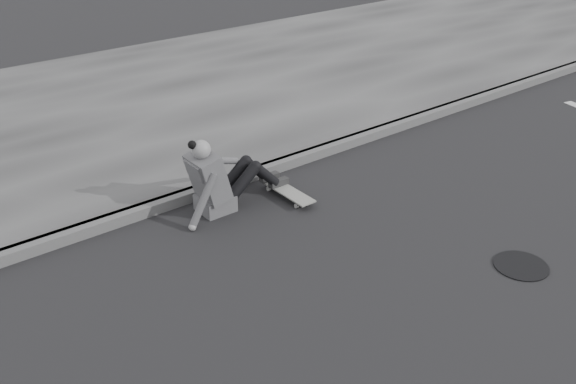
% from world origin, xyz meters
% --- Properties ---
extents(ground, '(80.00, 80.00, 0.00)m').
position_xyz_m(ground, '(0.00, 0.00, 0.00)').
color(ground, black).
rests_on(ground, ground).
extents(curb, '(24.00, 0.16, 0.12)m').
position_xyz_m(curb, '(0.00, 2.58, 0.06)').
color(curb, '#505050').
rests_on(curb, ground).
extents(sidewalk, '(24.00, 6.00, 0.12)m').
position_xyz_m(sidewalk, '(0.00, 5.60, 0.06)').
color(sidewalk, '#3E3E3E').
rests_on(sidewalk, ground).
extents(manhole, '(0.51, 0.51, 0.01)m').
position_xyz_m(manhole, '(0.65, -0.50, 0.01)').
color(manhole, black).
rests_on(manhole, ground).
extents(skateboard, '(0.20, 0.78, 0.09)m').
position_xyz_m(skateboard, '(-0.24, 1.95, 0.07)').
color(skateboard, gray).
rests_on(skateboard, ground).
extents(seated_woman, '(1.38, 0.46, 0.88)m').
position_xyz_m(seated_woman, '(-0.98, 2.20, 0.36)').
color(seated_woman, '#4D4D4F').
rests_on(seated_woman, ground).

